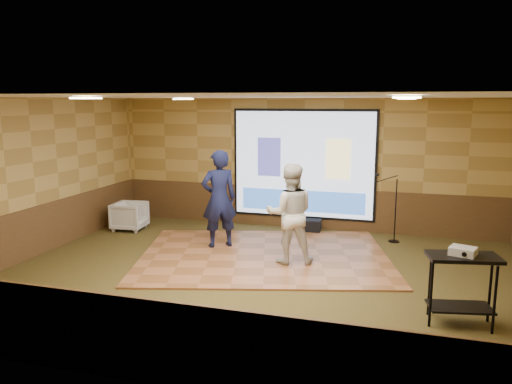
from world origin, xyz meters
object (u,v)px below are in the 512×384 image
(player_left, at_px, (219,199))
(projector, at_px, (463,251))
(dance_floor, at_px, (264,255))
(banquet_chair, at_px, (130,216))
(player_right, at_px, (290,214))
(av_table, at_px, (462,276))
(duffel_bag, at_px, (310,226))
(projector_screen, at_px, (303,165))
(mic_stand, at_px, (392,219))

(player_left, bearing_deg, projector, 115.84)
(dance_floor, distance_m, banquet_chair, 3.68)
(player_right, bearing_deg, av_table, 129.63)
(dance_floor, bearing_deg, player_right, -28.24)
(player_left, relative_size, duffel_bag, 4.21)
(projector_screen, xyz_separation_m, player_left, (-1.29, -2.05, -0.46))
(projector_screen, relative_size, av_table, 3.48)
(dance_floor, xyz_separation_m, mic_stand, (2.30, 1.75, 0.48))
(dance_floor, bearing_deg, banquet_chair, 163.25)
(projector_screen, xyz_separation_m, banquet_chair, (-3.78, -1.29, -1.15))
(av_table, xyz_separation_m, mic_stand, (-0.98, 3.85, -0.17))
(player_right, relative_size, mic_stand, 1.25)
(dance_floor, xyz_separation_m, projector, (3.27, -2.09, 0.99))
(dance_floor, height_order, player_right, player_right)
(projector, height_order, duffel_bag, projector)
(mic_stand, bearing_deg, player_right, -151.17)
(player_left, xyz_separation_m, duffel_bag, (1.54, 1.73, -0.87))
(av_table, relative_size, projector, 3.03)
(dance_floor, bearing_deg, player_left, 163.88)
(player_left, bearing_deg, dance_floor, 128.80)
(projector_screen, distance_m, dance_floor, 2.78)
(projector_screen, height_order, player_right, projector_screen)
(player_left, height_order, mic_stand, player_left)
(dance_floor, distance_m, projector, 4.00)
(projector, xyz_separation_m, duffel_bag, (-2.75, 4.12, -0.86))
(mic_stand, xyz_separation_m, duffel_bag, (-1.79, 0.27, -0.35))
(duffel_bag, bearing_deg, mic_stand, -8.66)
(projector_screen, relative_size, banquet_chair, 4.67)
(av_table, bearing_deg, mic_stand, 104.22)
(player_right, bearing_deg, duffel_bag, -105.82)
(projector, height_order, mic_stand, mic_stand)
(player_left, relative_size, mic_stand, 1.35)
(dance_floor, xyz_separation_m, duffel_bag, (0.52, 2.02, 0.13))
(projector_screen, distance_m, av_table, 5.43)
(player_right, xyz_separation_m, av_table, (2.72, -1.80, -0.27))
(banquet_chair, relative_size, duffel_bag, 1.53)
(player_right, distance_m, mic_stand, 2.73)
(av_table, bearing_deg, dance_floor, 147.37)
(dance_floor, distance_m, player_left, 1.46)
(projector, distance_m, mic_stand, 3.99)
(projector_screen, height_order, duffel_bag, projector_screen)
(player_left, bearing_deg, duffel_bag, -166.77)
(av_table, distance_m, duffel_bag, 4.99)
(banquet_chair, bearing_deg, projector, -120.27)
(projector_screen, relative_size, player_left, 1.70)
(player_left, height_order, banquet_chair, player_left)
(player_left, bearing_deg, banquet_chair, -52.08)
(mic_stand, bearing_deg, projector_screen, 142.92)
(player_right, distance_m, av_table, 3.27)
(projector_screen, relative_size, player_right, 1.83)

